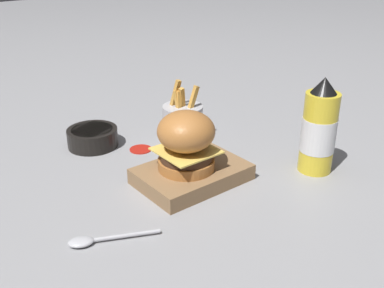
% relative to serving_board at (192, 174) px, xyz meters
% --- Properties ---
extents(ground_plane, '(6.00, 6.00, 0.00)m').
position_rel_serving_board_xyz_m(ground_plane, '(0.06, -0.04, -0.02)').
color(ground_plane, gray).
extents(serving_board, '(0.21, 0.14, 0.03)m').
position_rel_serving_board_xyz_m(serving_board, '(0.00, 0.00, 0.00)').
color(serving_board, olive).
rests_on(serving_board, ground_plane).
extents(burger, '(0.11, 0.11, 0.12)m').
position_rel_serving_board_xyz_m(burger, '(0.01, -0.00, 0.08)').
color(burger, '#AD6B33').
rests_on(burger, serving_board).
extents(ketchup_bottle, '(0.07, 0.07, 0.20)m').
position_rel_serving_board_xyz_m(ketchup_bottle, '(-0.23, 0.12, 0.07)').
color(ketchup_bottle, yellow).
rests_on(ketchup_bottle, ground_plane).
extents(fries_basket, '(0.09, 0.09, 0.15)m').
position_rel_serving_board_xyz_m(fries_basket, '(-0.11, -0.17, 0.03)').
color(fries_basket, '#B7B7BC').
rests_on(fries_basket, ground_plane).
extents(side_bowl, '(0.12, 0.12, 0.04)m').
position_rel_serving_board_xyz_m(side_bowl, '(0.08, -0.27, 0.01)').
color(side_bowl, black).
rests_on(side_bowl, ground_plane).
extents(spoon, '(0.14, 0.08, 0.01)m').
position_rel_serving_board_xyz_m(spoon, '(0.25, 0.06, -0.01)').
color(spoon, '#B2B2B7').
rests_on(spoon, ground_plane).
extents(ketchup_puddle, '(0.05, 0.05, 0.00)m').
position_rel_serving_board_xyz_m(ketchup_puddle, '(0.00, -0.19, -0.01)').
color(ketchup_puddle, '#B21E14').
rests_on(ketchup_puddle, ground_plane).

